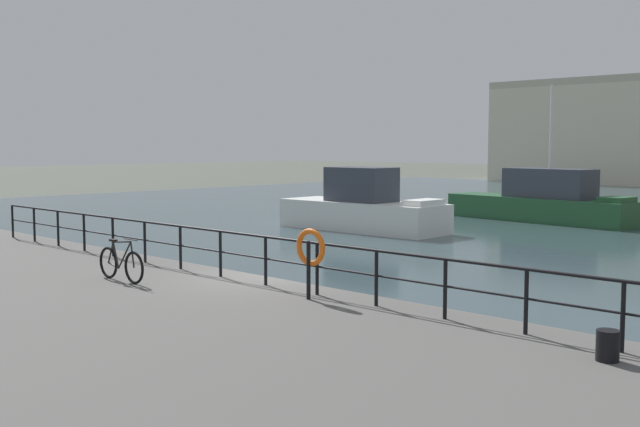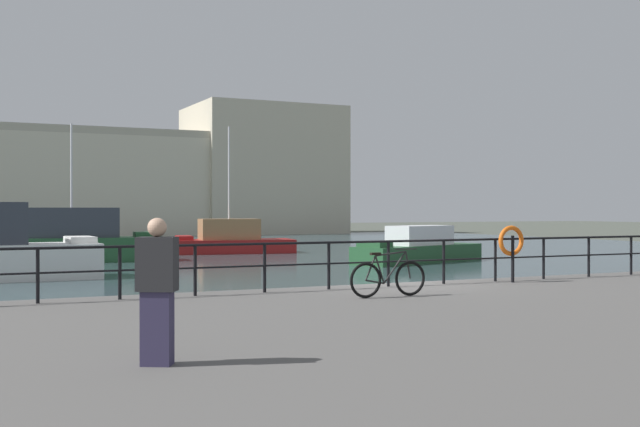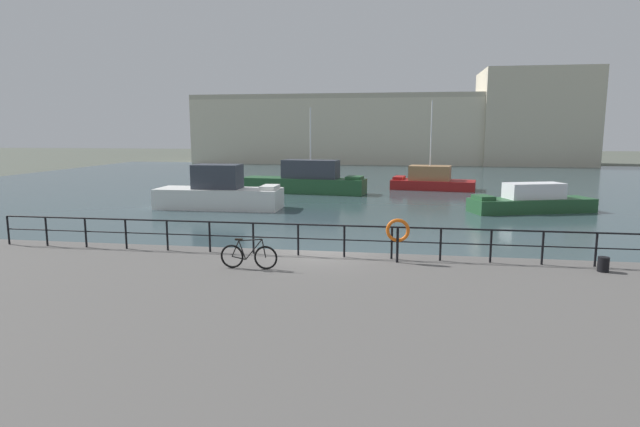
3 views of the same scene
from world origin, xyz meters
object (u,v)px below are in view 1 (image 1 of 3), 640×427
object	(u,v)px
mooring_bollard	(608,346)
life_ring_stand	(310,250)
parked_bicycle	(121,264)
moored_white_yacht	(542,202)
moored_green_narrowboat	(363,208)

from	to	relation	value
mooring_bollard	life_ring_stand	world-z (taller)	life_ring_stand
parked_bicycle	moored_white_yacht	bearing A→B (deg)	96.72
mooring_bollard	life_ring_stand	bearing A→B (deg)	178.17
parked_bicycle	mooring_bollard	distance (m)	10.52
moored_white_yacht	mooring_bollard	world-z (taller)	moored_white_yacht
moored_green_narrowboat	moored_white_yacht	world-z (taller)	moored_white_yacht
parked_bicycle	moored_green_narrowboat	bearing A→B (deg)	112.84
moored_white_yacht	moored_green_narrowboat	bearing A→B (deg)	-106.31
parked_bicycle	life_ring_stand	world-z (taller)	life_ring_stand
moored_green_narrowboat	mooring_bollard	bearing A→B (deg)	-41.62
moored_white_yacht	life_ring_stand	size ratio (longest dim) A/B	7.12
mooring_bollard	life_ring_stand	distance (m)	6.07
moored_green_narrowboat	mooring_bollard	size ratio (longest dim) A/B	17.81
parked_bicycle	life_ring_stand	size ratio (longest dim) A/B	1.27
mooring_bollard	moored_white_yacht	bearing A→B (deg)	119.25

